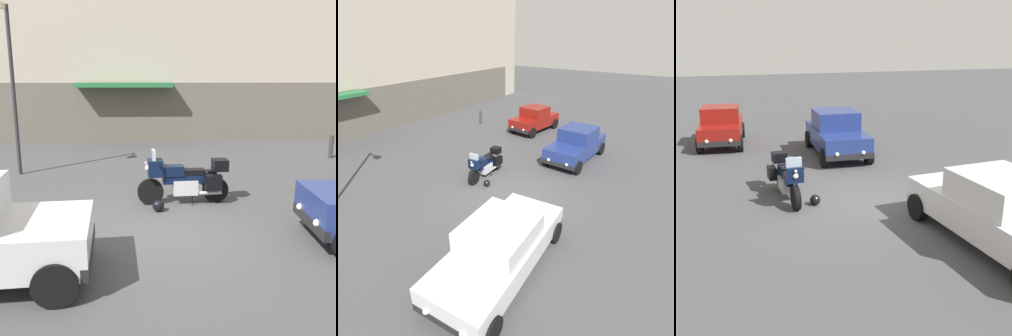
% 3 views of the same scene
% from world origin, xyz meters
% --- Properties ---
extents(ground_plane, '(80.00, 80.00, 0.00)m').
position_xyz_m(ground_plane, '(0.00, 0.00, 0.00)').
color(ground_plane, '#424244').
extents(motorcycle, '(2.26, 0.80, 1.36)m').
position_xyz_m(motorcycle, '(0.81, 1.84, 0.62)').
color(motorcycle, black).
rests_on(motorcycle, ground).
extents(helmet, '(0.28, 0.28, 0.28)m').
position_xyz_m(helmet, '(0.13, 1.23, 0.14)').
color(helmet, black).
rests_on(helmet, ground).
extents(car_hatchback_near, '(3.93, 1.92, 1.64)m').
position_xyz_m(car_hatchback_near, '(4.85, -0.69, 0.81)').
color(car_hatchback_near, navy).
rests_on(car_hatchback_near, ground).
extents(car_sedan_far, '(4.68, 2.26, 1.56)m').
position_xyz_m(car_sedan_far, '(-3.23, -1.92, 0.78)').
color(car_sedan_far, silver).
rests_on(car_sedan_far, ground).
extents(car_compact_side, '(3.59, 2.02, 1.56)m').
position_xyz_m(car_compact_side, '(7.69, 3.30, 0.77)').
color(car_compact_side, maroon).
rests_on(car_compact_side, ground).
extents(bollard_curbside, '(0.16, 0.16, 0.95)m').
position_xyz_m(bollard_curbside, '(6.93, 7.17, 0.50)').
color(bollard_curbside, '#333338').
rests_on(bollard_curbside, ground).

